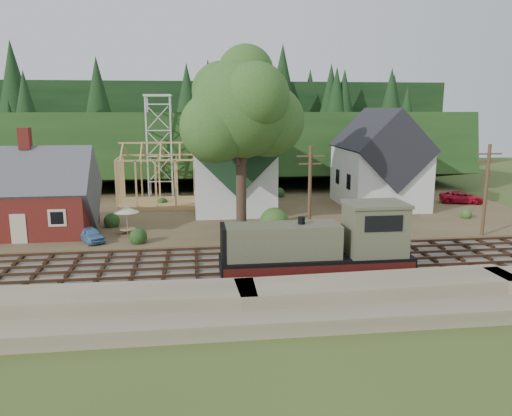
{
  "coord_description": "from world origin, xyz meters",
  "views": [
    {
      "loc": [
        -2.22,
        -32.96,
        10.95
      ],
      "look_at": [
        2.8,
        6.0,
        3.0
      ],
      "focal_mm": 35.0,
      "sensor_mm": 36.0,
      "label": 1
    }
  ],
  "objects": [
    {
      "name": "church",
      "position": [
        2.0,
        19.68,
        5.18
      ],
      "size": [
        8.4,
        15.17,
        13.0
      ],
      "color": "silver",
      "rests_on": "village_flat"
    },
    {
      "name": "village_flat",
      "position": [
        0.0,
        18.0,
        0.15
      ],
      "size": [
        64.0,
        26.0,
        0.3
      ],
      "primitive_type": "cube",
      "color": "brown",
      "rests_on": "ground"
    },
    {
      "name": "locomotive",
      "position": [
        6.0,
        -3.0,
        2.14
      ],
      "size": [
        12.11,
        3.03,
        4.84
      ],
      "color": "black",
      "rests_on": "railroad_bed"
    },
    {
      "name": "timber_frame",
      "position": [
        -6.0,
        22.0,
        3.27
      ],
      "size": [
        8.2,
        6.2,
        6.99
      ],
      "color": "tan",
      "rests_on": "village_flat"
    },
    {
      "name": "patio_set",
      "position": [
        -7.86,
        9.57,
        2.32
      ],
      "size": [
        2.14,
        2.14,
        2.38
      ],
      "color": "silver",
      "rests_on": "village_flat"
    },
    {
      "name": "telegraph_pole_far",
      "position": [
        22.0,
        5.2,
        4.25
      ],
      "size": [
        2.2,
        0.28,
        8.0
      ],
      "color": "#4C331E",
      "rests_on": "ground"
    },
    {
      "name": "lattice_tower",
      "position": [
        -6.0,
        28.0,
        10.03
      ],
      "size": [
        3.2,
        3.2,
        12.12
      ],
      "color": "silver",
      "rests_on": "village_flat"
    },
    {
      "name": "car_red",
      "position": [
        27.99,
        19.13,
        0.96
      ],
      "size": [
        5.15,
        3.4,
        1.32
      ],
      "primitive_type": "imported",
      "rotation": [
        0.0,
        0.0,
        1.29
      ],
      "color": "red",
      "rests_on": "village_flat"
    },
    {
      "name": "ridge",
      "position": [
        0.0,
        58.0,
        0.0
      ],
      "size": [
        80.0,
        20.0,
        12.0
      ],
      "primitive_type": "cube",
      "color": "black",
      "rests_on": "ground"
    },
    {
      "name": "ground",
      "position": [
        0.0,
        0.0,
        0.0
      ],
      "size": [
        140.0,
        140.0,
        0.0
      ],
      "primitive_type": "plane",
      "color": "#384C1E",
      "rests_on": "ground"
    },
    {
      "name": "big_tree",
      "position": [
        2.17,
        10.08,
        10.22
      ],
      "size": [
        10.9,
        8.4,
        14.7
      ],
      "color": "#38281E",
      "rests_on": "village_flat"
    },
    {
      "name": "railroad_bed",
      "position": [
        0.0,
        0.0,
        0.08
      ],
      "size": [
        64.0,
        11.0,
        0.16
      ],
      "primitive_type": "cube",
      "color": "#726B5B",
      "rests_on": "ground"
    },
    {
      "name": "hillside",
      "position": [
        0.0,
        42.0,
        0.0
      ],
      "size": [
        70.0,
        28.96,
        12.74
      ],
      "primitive_type": "cube",
      "rotation": [
        -0.17,
        0.0,
        0.0
      ],
      "color": "#1E3F19",
      "rests_on": "ground"
    },
    {
      "name": "embankment",
      "position": [
        0.0,
        -8.5,
        0.0
      ],
      "size": [
        64.0,
        5.0,
        1.6
      ],
      "primitive_type": "cube",
      "color": "#7F7259",
      "rests_on": "ground"
    },
    {
      "name": "depot",
      "position": [
        -16.0,
        11.0,
        3.21
      ],
      "size": [
        10.8,
        7.41,
        9.0
      ],
      "color": "#511D12",
      "rests_on": "village_flat"
    },
    {
      "name": "telegraph_pole_near",
      "position": [
        7.0,
        5.2,
        4.25
      ],
      "size": [
        2.2,
        0.28,
        8.0
      ],
      "color": "#4C331E",
      "rests_on": "ground"
    },
    {
      "name": "farmhouse",
      "position": [
        18.0,
        19.0,
        4.87
      ],
      "size": [
        8.4,
        10.8,
        10.6
      ],
      "color": "silver",
      "rests_on": "village_flat"
    },
    {
      "name": "car_blue",
      "position": [
        -10.48,
        7.38,
        0.88
      ],
      "size": [
        2.93,
        3.63,
        1.16
      ],
      "primitive_type": "imported",
      "rotation": [
        0.0,
        0.0,
        0.54
      ],
      "color": "#588CBD",
      "rests_on": "village_flat"
    }
  ]
}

